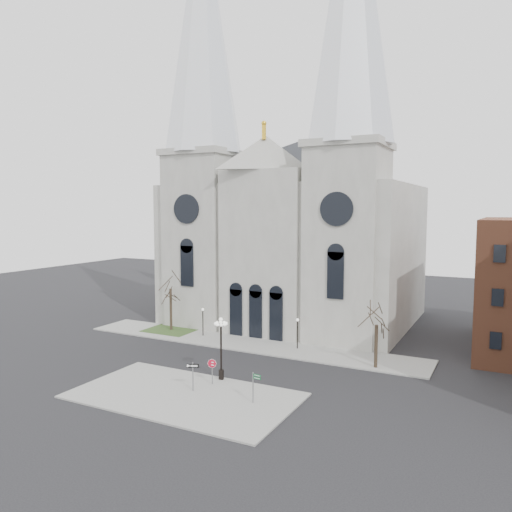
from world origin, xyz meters
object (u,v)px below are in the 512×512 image
at_px(globe_lamp, 221,341).
at_px(one_way_sign, 193,372).
at_px(stop_sign, 212,366).
at_px(street_name_sign, 254,385).

height_order(globe_lamp, one_way_sign, globe_lamp).
bearing_deg(one_way_sign, globe_lamp, 54.53).
relative_size(stop_sign, globe_lamp, 0.40).
distance_m(one_way_sign, street_name_sign, 5.65).
bearing_deg(street_name_sign, globe_lamp, 150.93).
relative_size(one_way_sign, street_name_sign, 1.00).
xyz_separation_m(stop_sign, globe_lamp, (0.05, 1.39, 1.87)).
height_order(globe_lamp, street_name_sign, globe_lamp).
bearing_deg(one_way_sign, street_name_sign, -24.91).
height_order(stop_sign, one_way_sign, one_way_sign).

